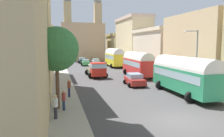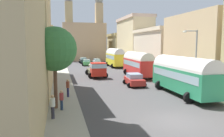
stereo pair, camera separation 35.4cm
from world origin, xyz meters
The scene contains 23 objects.
ground_plane centered at (0.00, 27.00, 0.00)m, with size 154.00×154.00×0.00m, color #444243.
sidewalk_left centered at (-7.25, 27.00, 0.07)m, with size 2.50×70.00×0.14m, color #9F9B8B.
sidewalk_right centered at (7.25, 27.00, 0.07)m, with size 2.50×70.00×0.14m, color #A9AEA2.
building_left_1 centered at (-10.71, 11.45, 6.29)m, with size 4.42×11.23×12.59m.
building_left_2 centered at (-10.62, 22.72, 3.90)m, with size 4.67×9.74×7.75m.
building_right_1 centered at (11.10, 13.14, 4.61)m, with size 5.19×12.06×9.23m.
building_right_2 centered at (11.02, 26.88, 4.11)m, with size 5.55×13.60×8.16m.
building_right_3 centered at (11.19, 41.22, 6.03)m, with size 5.92×14.35×11.99m.
building_right_4 centered at (11.46, 55.24, 4.25)m, with size 6.52×12.27×8.42m.
distant_church centered at (0.00, 56.59, 6.39)m, with size 13.02×7.87×19.75m.
parked_bus_0 centered at (4.68, 6.93, 2.16)m, with size 3.39×9.76×3.94m.
parked_bus_1 centered at (4.54, 19.96, 2.18)m, with size 3.28×8.89×3.93m.
parked_bus_2 centered at (4.66, 35.22, 2.32)m, with size 3.34×8.29×4.19m.
cargo_truck_0 centered at (-1.94, 20.89, 1.29)m, with size 3.10×6.94×2.40m.
car_0 centered at (-1.22, 40.00, 0.77)m, with size 2.49×4.17×1.54m.
car_1 centered at (-1.35, 46.43, 0.80)m, with size 2.31×3.70×1.61m.
car_2 centered at (1.49, 12.86, 0.77)m, with size 2.57×4.13×1.54m.
car_3 centered at (1.68, 42.46, 0.75)m, with size 2.13×3.78×1.48m.
pedestrian_0 centered at (-6.84, 8.21, 1.08)m, with size 0.36×0.36×1.87m.
pedestrian_1 centered at (-8.07, 2.09, 1.05)m, with size 0.42×0.42×1.82m.
pedestrian_2 centered at (-7.47, 3.97, 1.00)m, with size 0.42×0.42×1.72m.
streetlamp_near centered at (6.27, 7.55, 3.96)m, with size 1.74×0.28×6.65m.
roadside_tree_0 centered at (-7.90, 4.62, 4.81)m, with size 3.46×3.46×6.57m.
Camera 2 is at (-7.53, -13.00, 5.21)m, focal length 35.33 mm.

